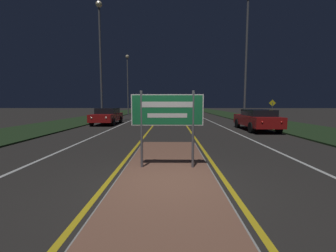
{
  "coord_description": "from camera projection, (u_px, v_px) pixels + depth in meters",
  "views": [
    {
      "loc": [
        0.1,
        -5.09,
        1.85
      ],
      "look_at": [
        0.0,
        2.43,
        1.09
      ],
      "focal_mm": 24.0,
      "sensor_mm": 36.0,
      "label": 1
    }
  ],
  "objects": [
    {
      "name": "ground_plane",
      "position": [
        167.0,
        183.0,
        5.26
      ],
      "size": [
        160.0,
        160.0,
        0.0
      ],
      "primitive_type": "plane",
      "color": "#282623"
    },
    {
      "name": "median_island",
      "position": [
        167.0,
        169.0,
        6.18
      ],
      "size": [
        2.4,
        8.18,
        0.1
      ],
      "color": "#999993",
      "rests_on": "ground_plane"
    },
    {
      "name": "verge_left",
      "position": [
        86.0,
        119.0,
        25.27
      ],
      "size": [
        5.0,
        100.0,
        0.08
      ],
      "color": "#1E3319",
      "rests_on": "ground_plane"
    },
    {
      "name": "verge_right",
      "position": [
        255.0,
        120.0,
        25.02
      ],
      "size": [
        5.0,
        100.0,
        0.08
      ],
      "color": "#1E3319",
      "rests_on": "ground_plane"
    },
    {
      "name": "centre_line_yellow_left",
      "position": [
        160.0,
        117.0,
        30.14
      ],
      "size": [
        0.12,
        70.0,
        0.01
      ],
      "color": "gold",
      "rests_on": "ground_plane"
    },
    {
      "name": "centre_line_yellow_right",
      "position": [
        181.0,
        117.0,
        30.11
      ],
      "size": [
        0.12,
        70.0,
        0.01
      ],
      "color": "gold",
      "rests_on": "ground_plane"
    },
    {
      "name": "lane_line_white_left",
      "position": [
        139.0,
        117.0,
        30.18
      ],
      "size": [
        0.12,
        70.0,
        0.01
      ],
      "color": "silver",
      "rests_on": "ground_plane"
    },
    {
      "name": "lane_line_white_right",
      "position": [
        201.0,
        117.0,
        30.07
      ],
      "size": [
        0.12,
        70.0,
        0.01
      ],
      "color": "silver",
      "rests_on": "ground_plane"
    },
    {
      "name": "edge_line_white_left",
      "position": [
        117.0,
        117.0,
        30.22
      ],
      "size": [
        0.1,
        70.0,
        0.01
      ],
      "color": "silver",
      "rests_on": "ground_plane"
    },
    {
      "name": "edge_line_white_right",
      "position": [
        224.0,
        117.0,
        30.03
      ],
      "size": [
        0.1,
        70.0,
        0.01
      ],
      "color": "silver",
      "rests_on": "ground_plane"
    },
    {
      "name": "highway_sign",
      "position": [
        167.0,
        114.0,
        6.02
      ],
      "size": [
        1.94,
        0.07,
        2.09
      ],
      "color": "#56565B",
      "rests_on": "median_island"
    },
    {
      "name": "streetlight_left_near",
      "position": [
        100.0,
        46.0,
        20.06
      ],
      "size": [
        0.56,
        0.56,
        10.8
      ],
      "color": "#56565B",
      "rests_on": "ground_plane"
    },
    {
      "name": "streetlight_left_far",
      "position": [
        128.0,
        78.0,
        32.74
      ],
      "size": [
        0.5,
        0.5,
        8.82
      ],
      "color": "#56565B",
      "rests_on": "ground_plane"
    },
    {
      "name": "streetlight_right_near",
      "position": [
        247.0,
        37.0,
        18.72
      ],
      "size": [
        0.59,
        0.59,
        11.03
      ],
      "color": "#56565B",
      "rests_on": "ground_plane"
    },
    {
      "name": "car_receding_0",
      "position": [
        257.0,
        119.0,
        15.26
      ],
      "size": [
        1.93,
        4.79,
        1.43
      ],
      "color": "maroon",
      "rests_on": "ground_plane"
    },
    {
      "name": "car_receding_1",
      "position": [
        193.0,
        112.0,
        26.84
      ],
      "size": [
        1.97,
        4.11,
        1.41
      ],
      "color": "#B7B7BC",
      "rests_on": "ground_plane"
    },
    {
      "name": "car_receding_2",
      "position": [
        185.0,
        110.0,
        36.38
      ],
      "size": [
        1.85,
        4.81,
        1.43
      ],
      "color": "silver",
      "rests_on": "ground_plane"
    },
    {
      "name": "car_approaching_0",
      "position": [
        107.0,
        116.0,
        19.74
      ],
      "size": [
        1.98,
        4.56,
        1.43
      ],
      "color": "maroon",
      "rests_on": "ground_plane"
    },
    {
      "name": "warning_sign",
      "position": [
        272.0,
        109.0,
        19.96
      ],
      "size": [
        0.6,
        0.06,
        2.09
      ],
      "color": "#56565B",
      "rests_on": "verge_right"
    }
  ]
}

